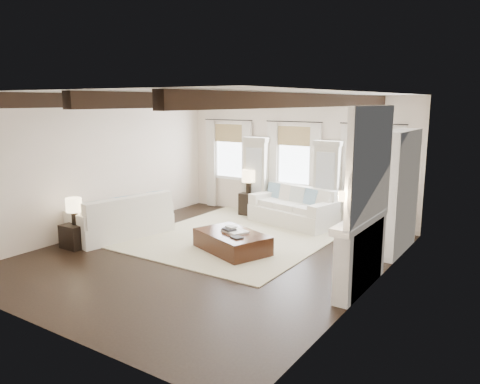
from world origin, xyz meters
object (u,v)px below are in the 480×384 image
Objects in this scene: ottoman at (232,242)px; side_table_back at (248,204)px; sofa_back at (294,209)px; sofa_left at (123,220)px; side_table_front at (76,236)px.

ottoman is 2.52× the size of side_table_back.
side_table_back is (-1.48, 0.17, -0.08)m from sofa_back.
sofa_left is 1.57× the size of ottoman.
side_table_front is 4.70m from side_table_back.
side_table_back is at bearing 137.20° from ottoman.
sofa_left is at bearing 77.78° from side_table_front.
ottoman is 3.19m from side_table_back.
ottoman is 3.34m from side_table_front.
side_table_back is (-1.41, 2.86, 0.10)m from ottoman.
ottoman is at bearing -63.70° from side_table_back.
ottoman is 3.07× the size of side_table_front.
sofa_back is 1.54× the size of ottoman.
ottoman is (2.70, 0.48, -0.20)m from sofa_left.
sofa_back is at bearing 109.52° from ottoman.
sofa_left is at bearing -111.17° from side_table_back.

